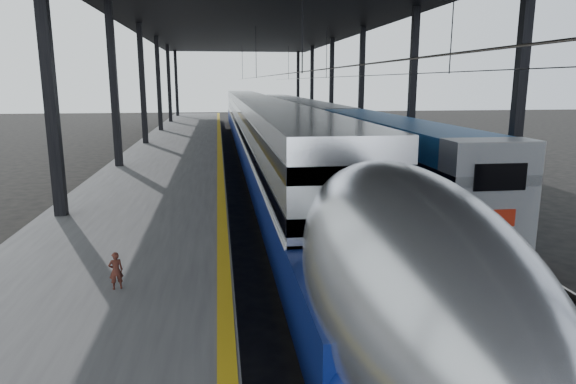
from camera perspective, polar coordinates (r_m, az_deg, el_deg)
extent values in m
plane|color=black|center=(12.88, -3.89, -11.61)|extent=(160.00, 160.00, 0.00)
cube|color=#4C4C4F|center=(32.23, -12.57, 3.49)|extent=(6.00, 80.00, 1.00)
cube|color=gold|center=(32.04, -7.60, 4.54)|extent=(0.30, 80.00, 0.01)
cube|color=slate|center=(32.24, -4.03, 3.00)|extent=(0.08, 80.00, 0.16)
cube|color=slate|center=(32.36, -1.49, 3.06)|extent=(0.08, 80.00, 0.16)
cube|color=slate|center=(32.93, 4.69, 3.18)|extent=(0.08, 80.00, 0.16)
cube|color=slate|center=(33.27, 7.12, 3.22)|extent=(0.08, 80.00, 0.16)
cube|color=black|center=(17.53, -24.82, 8.81)|extent=(0.35, 0.35, 9.00)
cube|color=black|center=(19.70, 24.24, 9.11)|extent=(0.35, 0.35, 9.00)
cube|color=black|center=(27.25, -18.72, 10.08)|extent=(0.35, 0.35, 9.00)
cube|color=black|center=(28.70, 13.63, 10.44)|extent=(0.35, 0.35, 9.00)
cube|color=black|center=(37.12, -15.83, 10.63)|extent=(0.35, 0.35, 9.00)
cube|color=black|center=(38.20, 8.14, 10.99)|extent=(0.35, 0.35, 9.00)
cube|color=black|center=(47.05, -14.15, 10.95)|extent=(0.35, 0.35, 9.00)
cube|color=black|center=(47.90, 4.85, 11.28)|extent=(0.35, 0.35, 9.00)
cube|color=black|center=(57.00, -13.05, 11.14)|extent=(0.35, 0.35, 9.00)
cube|color=black|center=(57.70, 2.67, 11.44)|extent=(0.35, 0.35, 9.00)
cube|color=black|center=(66.96, -12.28, 11.28)|extent=(0.35, 0.35, 9.00)
cube|color=black|center=(67.57, 1.12, 11.55)|extent=(0.35, 0.35, 9.00)
cube|color=black|center=(32.14, -3.12, 19.39)|extent=(18.00, 75.00, 0.45)
cylinder|color=slate|center=(31.89, -2.86, 12.69)|extent=(0.03, 74.00, 0.03)
cylinder|color=slate|center=(32.70, 6.12, 12.63)|extent=(0.03, 74.00, 0.03)
cube|color=silver|center=(38.87, -3.68, 7.70)|extent=(2.76, 57.00, 3.81)
cube|color=navy|center=(37.49, -3.49, 5.71)|extent=(2.84, 62.00, 1.48)
cube|color=silver|center=(38.90, -3.67, 7.07)|extent=(2.86, 57.00, 0.10)
cube|color=black|center=(38.80, -3.70, 9.31)|extent=(2.80, 57.00, 0.40)
cube|color=black|center=(38.87, -3.68, 7.70)|extent=(2.80, 57.00, 0.40)
ellipsoid|color=silver|center=(8.27, 12.38, -10.39)|extent=(2.76, 8.40, 3.81)
ellipsoid|color=navy|center=(8.75, 12.04, -17.05)|extent=(2.84, 8.40, 1.62)
ellipsoid|color=black|center=(5.81, 21.66, -12.80)|extent=(1.43, 2.20, 0.86)
cube|color=black|center=(29.70, -2.32, 2.47)|extent=(2.10, 2.60, 0.40)
cube|color=navy|center=(23.66, 11.47, 3.72)|extent=(2.55, 18.00, 3.46)
cube|color=gray|center=(16.09, 21.21, -0.76)|extent=(2.59, 1.20, 3.50)
cube|color=black|center=(15.42, 22.52, 1.54)|extent=(1.55, 0.06, 0.77)
cube|color=#991D0B|center=(15.66, 22.17, -2.71)|extent=(1.09, 0.06, 0.50)
cube|color=gray|center=(41.97, 2.97, 7.52)|extent=(2.55, 18.00, 3.46)
cube|color=gray|center=(60.70, -0.37, 8.96)|extent=(2.55, 18.00, 3.46)
cube|color=black|center=(18.56, 17.29, -4.06)|extent=(2.00, 2.40, 0.36)
cube|color=black|center=(39.21, 3.75, 4.78)|extent=(2.00, 2.40, 0.36)
imported|color=#471F17|center=(11.19, -18.58, -8.28)|extent=(0.33, 0.27, 0.79)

